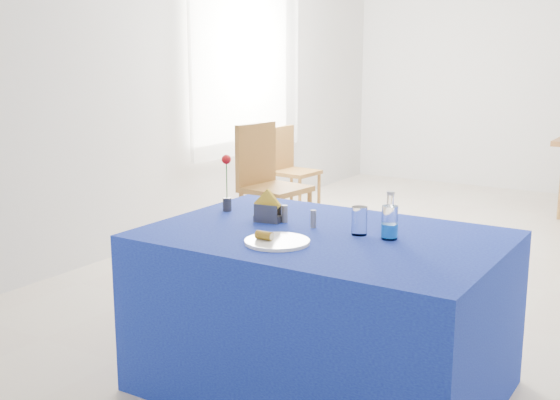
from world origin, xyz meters
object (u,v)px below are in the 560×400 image
object	(u,v)px
plate	(277,242)
chair_win_b	(289,164)
blue_table	(323,311)
water_bottle	(390,223)
chair_win_a	(267,177)

from	to	relation	value
plate	chair_win_b	distance (m)	3.81
plate	blue_table	size ratio (longest dim) A/B	0.18
plate	blue_table	xyz separation A→B (m)	(0.09, 0.26, -0.39)
plate	chair_win_b	bearing A→B (deg)	120.44
water_bottle	chair_win_a	size ratio (longest dim) A/B	0.21
plate	chair_win_b	world-z (taller)	chair_win_b
water_bottle	blue_table	bearing A→B (deg)	-167.75
water_bottle	chair_win_b	xyz separation A→B (m)	(-2.31, 2.95, -0.33)
blue_table	chair_win_b	size ratio (longest dim) A/B	1.86
plate	chair_win_b	xyz separation A→B (m)	(-1.93, 3.28, -0.27)
blue_table	plate	bearing A→B (deg)	-108.77
blue_table	water_bottle	xyz separation A→B (m)	(0.29, 0.06, 0.45)
plate	water_bottle	size ratio (longest dim) A/B	1.33
water_bottle	chair_win_b	size ratio (longest dim) A/B	0.25
water_bottle	chair_win_a	bearing A→B (deg)	135.14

